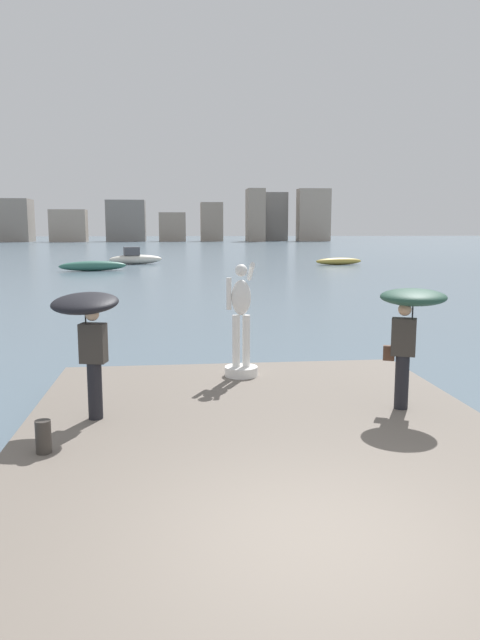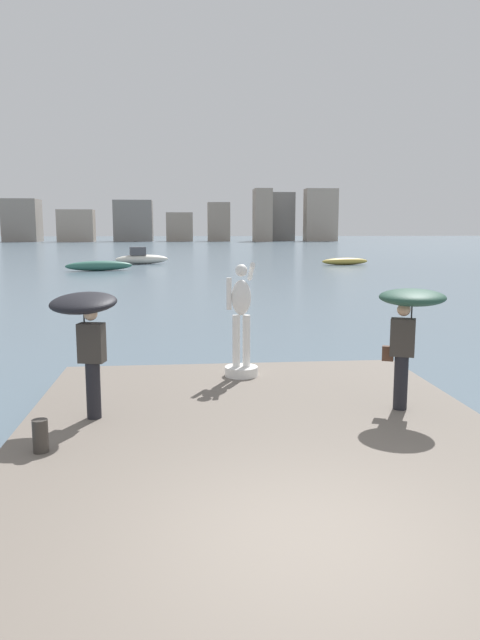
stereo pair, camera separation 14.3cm
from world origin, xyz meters
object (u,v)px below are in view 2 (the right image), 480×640
statue_white_figure (241,331)px  boat_mid (141,258)px  onlooker_left (86,320)px  boat_leftward (345,261)px  mooring_bollard (40,436)px  onlooker_right (409,314)px  boat_far (99,266)px

statue_white_figure → boat_mid: statue_white_figure is taller
onlooker_left → boat_leftward: bearing=69.7°
mooring_bollard → onlooker_left: bearing=73.6°
boat_leftward → onlooker_left: bearing=-110.3°
mooring_bollard → boat_leftward: size_ratio=0.10×
boat_mid → statue_white_figure: bearing=-83.8°
onlooker_right → mooring_bollard: size_ratio=4.49×
onlooker_left → boat_mid: (-2.22, 46.52, -1.37)m
mooring_bollard → onlooker_right: bearing=13.9°
onlooker_right → mooring_bollard: bearing=-166.1°
boat_mid → boat_leftward: boat_mid is taller
onlooker_right → boat_leftward: 45.01m
boat_mid → mooring_bollard: bearing=-87.8°
mooring_bollard → boat_far: bearing=96.5°
statue_white_figure → boat_mid: 44.42m
mooring_bollard → boat_mid: 47.98m
statue_white_figure → mooring_bollard: bearing=-128.5°
onlooker_right → boat_far: onlooker_right is taller
boat_mid → boat_leftward: bearing=-9.3°
statue_white_figure → onlooker_left: size_ratio=1.14×
statue_white_figure → boat_mid: (-4.81, 44.15, -0.75)m
boat_far → boat_mid: bearing=72.3°
onlooker_left → boat_mid: size_ratio=0.39×
onlooker_right → boat_mid: onlooker_right is taller
boat_mid → boat_leftward: size_ratio=1.12×
onlooker_right → boat_leftward: (11.11, 43.58, -1.63)m
statue_white_figure → mooring_bollard: size_ratio=5.12×
onlooker_right → statue_white_figure: bearing=134.7°
onlooker_left → boat_mid: onlooker_left is taller
boat_far → onlooker_left: bearing=-82.6°
boat_far → boat_leftward: boat_far is taller
boat_mid → boat_far: boat_mid is taller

